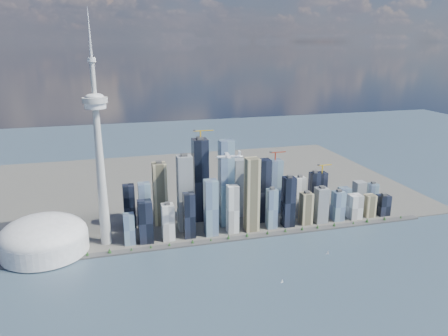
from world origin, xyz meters
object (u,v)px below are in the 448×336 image
object	(u,v)px
sailboat_east	(328,253)
sailboat_west	(282,281)
dome_stadium	(44,237)
needle_tower	(99,151)
airplane	(229,156)

from	to	relation	value
sailboat_east	sailboat_west	bearing A→B (deg)	-129.42
sailboat_west	sailboat_east	distance (m)	177.03
dome_stadium	sailboat_east	distance (m)	668.65
needle_tower	dome_stadium	world-z (taller)	needle_tower
airplane	sailboat_east	world-z (taller)	airplane
dome_stadium	airplane	xyz separation A→B (m)	(420.19, -112.27, 195.91)
needle_tower	airplane	distance (m)	305.71
dome_stadium	airplane	bearing A→B (deg)	-14.96
sailboat_west	sailboat_east	xyz separation A→B (m)	(152.75, 89.48, 0.52)
dome_stadium	sailboat_west	bearing A→B (deg)	-29.13
airplane	sailboat_east	size ratio (longest dim) A/B	6.16
airplane	sailboat_west	world-z (taller)	airplane
airplane	needle_tower	bearing A→B (deg)	163.57
dome_stadium	sailboat_east	size ratio (longest dim) A/B	19.86
dome_stadium	sailboat_east	world-z (taller)	dome_stadium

